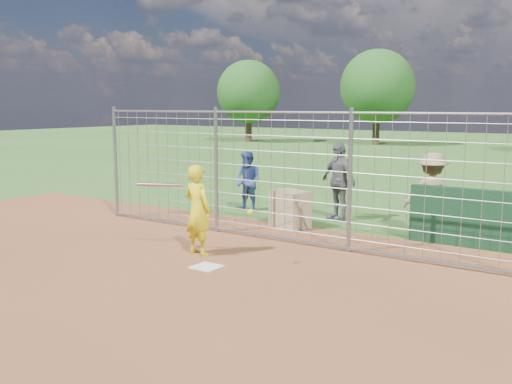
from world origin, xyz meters
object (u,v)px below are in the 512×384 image
Objects in this scene: batter at (198,210)px; bystander_a at (248,181)px; bystander_c at (431,194)px; equipment_bin at (290,209)px; bystander_b at (338,181)px.

batter is 1.08× the size of bystander_a.
bystander_c is (4.60, -0.08, 0.09)m from bystander_a.
bystander_c reaches higher than batter.
equipment_bin is (1.86, -1.08, -0.35)m from bystander_a.
bystander_b is at bearing 9.52° from bystander_a.
bystander_b reaches higher than bystander_c.
batter is 4.87m from bystander_c.
bystander_c is at bearing 14.68° from bystander_b.
batter is 0.89× the size of bystander_b.
bystander_a is at bearing 167.79° from equipment_bin.
bystander_a is at bearing -150.44° from bystander_b.
bystander_a is (-1.67, 3.97, -0.06)m from batter.
bystander_a is 2.18m from equipment_bin.
batter is at bearing -63.95° from bystander_a.
batter is 0.96× the size of bystander_c.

